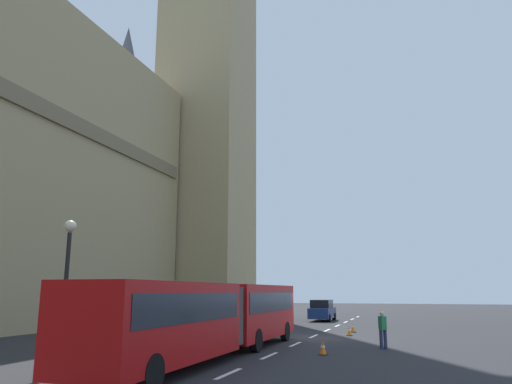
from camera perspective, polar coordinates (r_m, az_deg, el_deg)
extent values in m
plane|color=#262628|center=(28.75, 6.46, -16.83)|extent=(160.00, 160.00, 0.00)
cube|color=silver|center=(16.52, -3.30, -20.75)|extent=(2.20, 0.16, 0.01)
cube|color=silver|center=(20.83, 1.58, -18.87)|extent=(2.20, 0.16, 0.01)
cube|color=silver|center=(25.24, 4.70, -17.58)|extent=(2.20, 0.16, 0.01)
cube|color=silver|center=(29.71, 6.87, -16.64)|extent=(2.20, 0.16, 0.01)
cube|color=silver|center=(34.22, 8.45, -15.94)|extent=(2.20, 0.16, 0.01)
cube|color=silver|center=(38.75, 9.65, -15.39)|extent=(2.20, 0.16, 0.01)
cube|color=silver|center=(43.29, 10.60, -14.95)|extent=(2.20, 0.16, 0.01)
cube|color=silver|center=(47.84, 11.37, -14.59)|extent=(2.20, 0.16, 0.01)
cube|color=silver|center=(52.40, 12.00, -14.29)|extent=(2.20, 0.16, 0.01)
cube|color=tan|center=(58.70, -5.72, 13.07)|extent=(9.08, 9.08, 54.27)
cone|color=#474C51|center=(51.52, -15.03, 15.83)|extent=(2.40, 2.40, 5.24)
cube|color=#B20F0F|center=(24.50, -0.75, -13.94)|extent=(8.04, 2.50, 2.50)
cube|color=#1E232D|center=(24.49, -0.75, -12.88)|extent=(7.40, 2.54, 0.90)
cube|color=#B20F0F|center=(16.31, -11.32, -14.85)|extent=(8.04, 2.50, 2.50)
cube|color=#1E232D|center=(16.29, -11.25, -13.27)|extent=(7.40, 2.54, 0.90)
cylinder|color=#3F3F3F|center=(20.32, -4.96, -14.36)|extent=(2.38, 2.38, 2.25)
cylinder|color=black|center=(26.70, 3.48, -16.20)|extent=(1.00, 0.30, 1.00)
cylinder|color=black|center=(21.94, 0.02, -17.21)|extent=(1.00, 0.30, 1.00)
cylinder|color=black|center=(13.79, -12.38, -20.24)|extent=(1.00, 0.30, 1.00)
cube|color=navy|center=(44.76, 7.89, -14.03)|extent=(4.40, 1.80, 0.90)
cube|color=black|center=(44.54, 7.81, -13.01)|extent=(2.46, 1.66, 0.70)
cylinder|color=black|center=(46.02, 9.25, -14.40)|extent=(0.64, 0.30, 0.64)
cylinder|color=black|center=(43.25, 8.64, -14.60)|extent=(0.64, 0.30, 0.64)
cube|color=black|center=(21.32, 7.98, -18.58)|extent=(0.36, 0.36, 0.03)
cone|color=orange|center=(21.28, 7.96, -17.80)|extent=(0.28, 0.28, 0.55)
cylinder|color=white|center=(21.28, 7.95, -17.73)|extent=(0.17, 0.17, 0.08)
cube|color=black|center=(30.38, 11.03, -16.39)|extent=(0.36, 0.36, 0.03)
cone|color=orange|center=(30.35, 11.01, -15.84)|extent=(0.28, 0.28, 0.55)
cylinder|color=white|center=(30.35, 11.01, -15.79)|extent=(0.17, 0.17, 0.08)
cube|color=black|center=(32.92, 11.47, -15.99)|extent=(0.36, 0.36, 0.03)
cone|color=orange|center=(32.89, 11.45, -15.49)|extent=(0.28, 0.28, 0.55)
cylinder|color=white|center=(32.89, 11.45, -15.44)|extent=(0.17, 0.17, 0.08)
cylinder|color=black|center=(19.69, -22.28, -18.04)|extent=(0.32, 0.32, 0.30)
cylinder|color=black|center=(19.54, -21.77, -11.50)|extent=(0.16, 0.16, 4.80)
sphere|color=beige|center=(19.69, -21.19, -3.78)|extent=(0.44, 0.44, 0.44)
cylinder|color=#262D4C|center=(23.93, 15.11, -16.53)|extent=(0.16, 0.16, 0.86)
cylinder|color=#262D4C|center=(23.85, 14.65, -16.57)|extent=(0.16, 0.16, 0.86)
cube|color=#267F4C|center=(23.84, 14.79, -14.81)|extent=(0.47, 0.40, 0.60)
sphere|color=beige|center=(23.82, 14.73, -13.80)|extent=(0.22, 0.22, 0.22)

